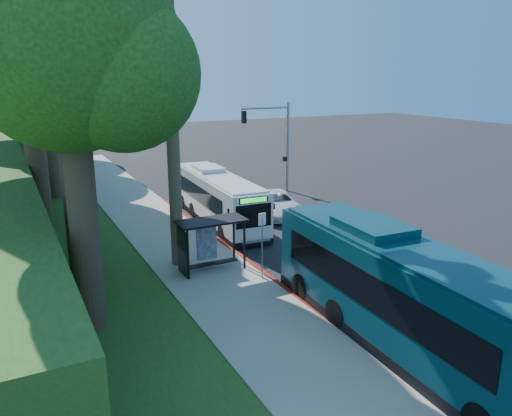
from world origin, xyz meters
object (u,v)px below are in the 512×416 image
bus_shelter (206,235)px  teal_bus (409,297)px  pickup (276,204)px  white_bus (218,197)px

bus_shelter → teal_bus: (3.46, -9.53, 0.12)m
teal_bus → pickup: size_ratio=2.36×
white_bus → bus_shelter: bearing=-113.9°
teal_bus → pickup: bearing=78.2°
bus_shelter → white_bus: white_bus is taller
white_bus → teal_bus: bearing=-88.0°
bus_shelter → white_bus: size_ratio=0.29×
white_bus → pickup: bearing=-2.3°
bus_shelter → pickup: (7.77, 7.04, -1.02)m
bus_shelter → white_bus: bearing=63.2°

